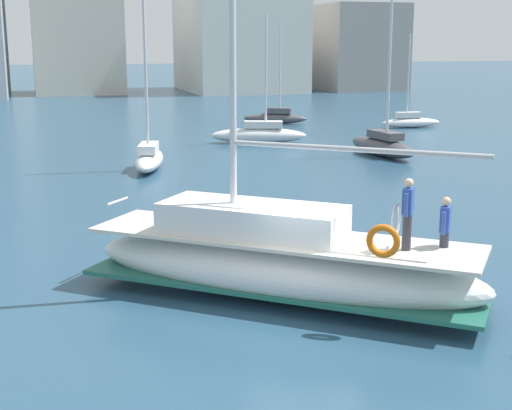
# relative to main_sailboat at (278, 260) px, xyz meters

# --- Properties ---
(ground_plane) EXTENTS (400.00, 400.00, 0.00)m
(ground_plane) POSITION_rel_main_sailboat_xyz_m (0.43, -0.77, -0.90)
(ground_plane) COLOR #284C66
(main_sailboat) EXTENTS (8.93, 7.97, 12.40)m
(main_sailboat) POSITION_rel_main_sailboat_xyz_m (0.00, 0.00, 0.00)
(main_sailboat) COLOR white
(main_sailboat) RESTS_ON ground
(moored_sloop_near) EXTENTS (4.71, 3.09, 7.58)m
(moored_sloop_near) POSITION_rel_main_sailboat_xyz_m (11.87, 35.96, -0.37)
(moored_sloop_near) COLOR #4C4C51
(moored_sloop_near) RESTS_ON ground
(moored_sloop_far) EXTENTS (4.42, 1.41, 6.48)m
(moored_sloop_far) POSITION_rel_main_sailboat_xyz_m (20.14, 30.68, -0.41)
(moored_sloop_far) COLOR white
(moored_sloop_far) RESTS_ON ground
(moored_catamaran) EXTENTS (2.49, 5.36, 8.52)m
(moored_catamaran) POSITION_rel_main_sailboat_xyz_m (-0.15, 18.70, -0.32)
(moored_catamaran) COLOR white
(moored_catamaran) RESTS_ON ground
(moored_cutter_left) EXTENTS (1.89, 5.86, 8.43)m
(moored_cutter_left) POSITION_rel_main_sailboat_xyz_m (12.30, 19.32, -0.30)
(moored_cutter_left) COLOR #4C4C51
(moored_cutter_left) RESTS_ON ground
(moored_cutter_right) EXTENTS (5.81, 2.92, 7.48)m
(moored_cutter_right) POSITION_rel_main_sailboat_xyz_m (7.53, 25.97, -0.32)
(moored_cutter_right) COLOR silver
(moored_cutter_right) RESTS_ON ground
(waterfront_buildings) EXTENTS (82.72, 19.29, 27.82)m
(waterfront_buildings) POSITION_rel_main_sailboat_xyz_m (-2.58, 73.69, 9.34)
(waterfront_buildings) COLOR beige
(waterfront_buildings) RESTS_ON ground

